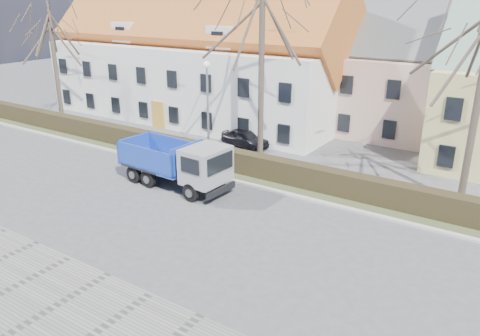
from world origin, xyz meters
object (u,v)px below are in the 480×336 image
Objects in this scene: dump_truck at (171,162)px; parked_car_a at (245,138)px; cart_frame at (160,164)px; streetlight at (208,111)px.

parked_car_a is at bearing 96.75° from dump_truck.
streetlight is at bearing 66.36° from cart_frame.
cart_frame is at bearing 171.65° from parked_car_a.
parked_car_a is (-0.48, 8.30, -0.77)m from dump_truck.
streetlight is 1.75× the size of parked_car_a.
streetlight reaches higher than parked_car_a.
cart_frame is 7.05m from parked_car_a.
streetlight is 4.49m from cart_frame.
streetlight is (-0.95, 4.69, 1.81)m from dump_truck.
parked_car_a reaches higher than cart_frame.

